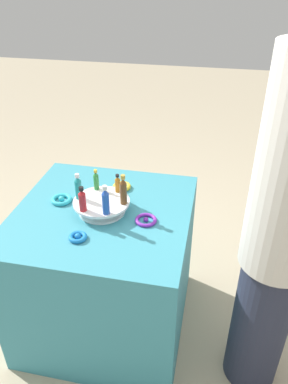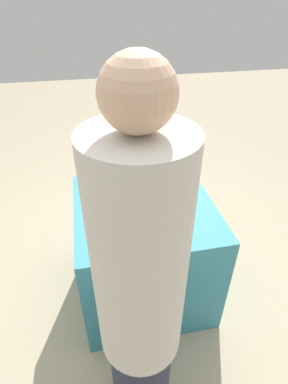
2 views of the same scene
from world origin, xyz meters
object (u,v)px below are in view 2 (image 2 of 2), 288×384
Objects in this scene: bottle_brown at (148,199)px; person_figure at (140,313)px; bottle_red at (127,186)px; ribbon_bow_teal at (143,183)px; ribbon_bow_blue at (107,204)px; ribbon_bow_gold at (181,203)px; ribbon_bow_purple at (145,230)px; bottle_amber at (162,195)px; display_stand at (144,201)px; bottle_green at (158,184)px; bottle_teal at (141,179)px; bottle_blue at (129,195)px.

bottle_brown is 0.08× the size of person_figure.
bottle_red reaches higher than ribbon_bow_teal.
ribbon_bow_gold is at bearing 169.82° from ribbon_bow_blue.
ribbon_bow_purple is 0.06× the size of person_figure.
bottle_amber is 0.94× the size of ribbon_bow_purple.
ribbon_bow_blue is at bearing -16.87° from bottle_amber.
bottle_green is (-0.09, -0.05, 0.07)m from display_stand.
bottle_red reaches higher than ribbon_bow_purple.
bottle_green is 1.13× the size of ribbon_bow_gold.
bottle_green is at bearing -116.11° from ribbon_bow_purple.
ribbon_bow_purple is 1.27× the size of ribbon_bow_blue.
display_stand is 0.22m from ribbon_bow_purple.
ribbon_bow_blue is (0.13, 0.02, -0.10)m from bottle_red.
bottle_red is 1.29× the size of bottle_amber.
bottle_red is at bearing -30.85° from display_stand.
bottle_teal is at bearing 1.37° from person_figure.
bottle_blue is at bearing -30.85° from bottle_brown.
bottle_amber is at bearing 89.15° from bottle_green.
bottle_blue reaches higher than ribbon_bow_gold.
bottle_blue is 0.19m from bottle_amber.
ribbon_bow_blue is (0.31, 0.01, -0.10)m from bottle_green.
bottle_blue is 1.79× the size of ribbon_bow_blue.
bottle_red is 0.34m from ribbon_bow_gold.
bottle_blue is 0.08× the size of person_figure.
bottle_blue reaches higher than bottle_teal.
bottle_teal is 1.26× the size of ribbon_bow_teal.
bottle_brown is 1.39× the size of bottle_green.
bottle_red reaches higher than bottle_amber.
person_figure is (-0.05, 0.81, 0.12)m from ribbon_bow_blue.
person_figure is (0.21, 0.99, 0.12)m from ribbon_bow_teal.
ribbon_bow_gold is (-0.13, 0.09, -0.10)m from bottle_green.
ribbon_bow_gold is 0.92× the size of ribbon_bow_teal.
ribbon_bow_gold is at bearing 163.13° from bottle_red.
bottle_amber reaches higher than ribbon_bow_gold.
bottle_brown reaches higher than bottle_green.
bottle_blue reaches higher than bottle_red.
bottle_green is 0.06× the size of person_figure.
ribbon_bow_gold reaches higher than ribbon_bow_purple.
bottle_teal is (-0.00, -0.11, 0.08)m from display_stand.
display_stand reaches higher than ribbon_bow_blue.
bottle_teal is (0.09, -0.16, 0.02)m from bottle_amber.
bottle_teal is at bearing -60.85° from bottle_amber.
ribbon_bow_purple is 0.45m from ribbon_bow_teal.
ribbon_bow_blue is (0.44, -0.08, -0.00)m from ribbon_bow_gold.
bottle_red is 0.11m from bottle_teal.
ribbon_bow_blue is 0.05× the size of person_figure.
ribbon_bow_gold is (-0.22, 0.15, -0.11)m from bottle_teal.
bottle_blue is 1.39× the size of ribbon_bow_teal.
bottle_teal reaches higher than bottle_red.
bottle_brown reaches higher than ribbon_bow_blue.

